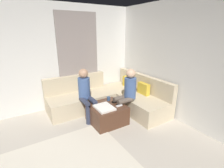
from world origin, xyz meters
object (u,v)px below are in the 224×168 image
Objects in this scene: sectional_couch at (111,98)px; ottoman at (107,114)px; coffee_mug at (109,99)px; game_remote at (119,106)px; person_on_couch_back at (127,92)px; person_on_couch_side at (86,92)px.

ottoman is (0.60, -0.48, -0.07)m from sectional_couch.
coffee_mug is at bearing -38.47° from sectional_couch.
game_remote is (0.18, 0.22, 0.22)m from ottoman.
game_remote is 0.42m from person_on_couch_back.
person_on_couch_side is (-0.63, -0.52, 0.23)m from game_remote.
ottoman is at bearing 123.64° from person_on_couch_side.
sectional_couch is 2.12× the size of person_on_couch_back.
person_on_couch_back is at bearing 150.09° from person_on_couch_side.
game_remote is at bearing 129.49° from person_on_couch_side.
sectional_couch is 0.84m from game_remote.
coffee_mug is at bearing 54.99° from person_on_couch_back.
person_on_couch_back reaches higher than ottoman.
sectional_couch is 26.84× the size of coffee_mug.
coffee_mug is at bearing 154.25° from person_on_couch_side.
person_on_couch_side is (-0.23, -0.48, 0.19)m from coffee_mug.
ottoman is 0.38m from coffee_mug.
sectional_couch is 17.00× the size of game_remote.
sectional_couch is 0.88m from person_on_couch_side.
coffee_mug is 0.63× the size of game_remote.
coffee_mug reaches higher than ottoman.
coffee_mug reaches higher than game_remote.
game_remote reaches higher than ottoman.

